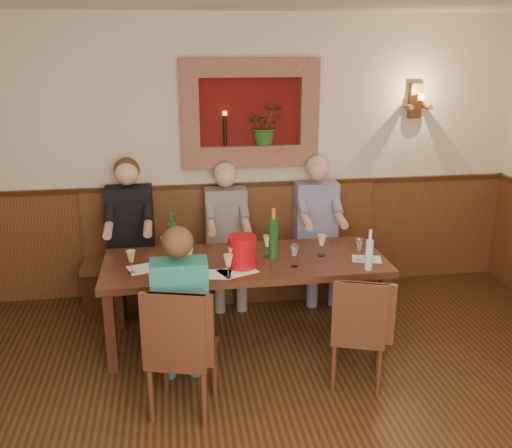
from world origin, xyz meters
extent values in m
cube|color=beige|center=(0.00, 3.00, 1.40)|extent=(6.00, 0.04, 2.80)
cube|color=#532917|center=(0.00, 2.98, 0.55)|extent=(6.00, 0.04, 1.10)
cube|color=#381E0F|center=(0.00, 2.98, 1.12)|extent=(6.02, 0.06, 0.05)
cube|color=#550E0C|center=(0.20, 2.98, 1.85)|extent=(1.00, 0.02, 0.70)
cube|color=#A36353|center=(0.20, 2.94, 2.29)|extent=(1.36, 0.12, 0.18)
cube|color=#A36353|center=(0.20, 2.94, 1.41)|extent=(1.36, 0.12, 0.18)
cube|color=#A36353|center=(-0.39, 2.94, 1.85)|extent=(0.18, 0.12, 0.70)
cube|color=#A36353|center=(0.79, 2.94, 1.85)|extent=(0.18, 0.12, 0.70)
cube|color=#A36353|center=(0.20, 2.94, 1.52)|extent=(1.00, 0.14, 0.04)
imported|color=#26571E|center=(0.35, 2.94, 1.74)|extent=(0.35, 0.30, 0.39)
cylinder|color=black|center=(-0.05, 2.94, 1.69)|extent=(0.03, 0.03, 0.30)
cylinder|color=#FFBF59|center=(-0.05, 2.94, 1.86)|extent=(0.04, 0.04, 0.04)
cube|color=#532917|center=(1.90, 2.95, 1.95)|extent=(0.12, 0.08, 0.35)
cylinder|color=#532917|center=(1.80, 2.88, 1.90)|extent=(0.05, 0.18, 0.05)
cylinder|color=#532917|center=(2.00, 2.88, 1.90)|extent=(0.05, 0.18, 0.05)
cylinder|color=#FFBF59|center=(1.90, 2.82, 2.00)|extent=(0.06, 0.06, 0.06)
cube|color=#391C11|center=(0.00, 1.85, 0.72)|extent=(2.40, 0.90, 0.06)
cube|color=#391C11|center=(-1.12, 1.48, 0.34)|extent=(0.08, 0.08, 0.69)
cube|color=#391C11|center=(1.12, 1.48, 0.34)|extent=(0.08, 0.08, 0.69)
cube|color=#391C11|center=(-1.12, 2.22, 0.34)|extent=(0.08, 0.08, 0.69)
cube|color=#391C11|center=(1.12, 2.22, 0.34)|extent=(0.08, 0.08, 0.69)
cube|color=#381E0F|center=(0.00, 2.76, 0.20)|extent=(3.00, 0.40, 0.40)
cube|color=#532917|center=(0.00, 2.76, 0.42)|extent=(3.00, 0.45, 0.06)
cube|color=#532917|center=(0.00, 2.95, 0.78)|extent=(3.00, 0.06, 0.66)
cube|color=#391C11|center=(-0.57, 0.92, 0.21)|extent=(0.51, 0.51, 0.41)
cube|color=#391C11|center=(-0.57, 0.92, 0.44)|extent=(0.54, 0.54, 0.05)
cube|color=#391C11|center=(-0.62, 0.73, 0.73)|extent=(0.43, 0.16, 0.52)
cube|color=#391C11|center=(0.77, 1.08, 0.19)|extent=(0.48, 0.48, 0.37)
cube|color=#391C11|center=(0.77, 1.08, 0.40)|extent=(0.50, 0.50, 0.05)
cube|color=#391C11|center=(0.71, 0.91, 0.66)|extent=(0.38, 0.17, 0.47)
cube|color=black|center=(-1.01, 2.60, 0.23)|extent=(0.44, 0.47, 0.45)
cube|color=black|center=(-1.01, 2.78, 0.91)|extent=(0.44, 0.23, 0.58)
sphere|color=#D8A384|center=(-1.01, 2.74, 1.34)|extent=(0.22, 0.22, 0.22)
sphere|color=#4C2D19|center=(-1.01, 2.79, 1.36)|extent=(0.24, 0.24, 0.24)
cube|color=#5A5753|center=(-0.07, 2.61, 0.23)|extent=(0.41, 0.43, 0.45)
cube|color=#5A5753|center=(-0.07, 2.78, 0.88)|extent=(0.41, 0.22, 0.54)
sphere|color=#D8A384|center=(-0.07, 2.74, 1.27)|extent=(0.21, 0.21, 0.21)
sphere|color=#B2B2B2|center=(-0.07, 2.79, 1.29)|extent=(0.23, 0.23, 0.23)
cube|color=navy|center=(0.85, 2.61, 0.23)|extent=(0.43, 0.45, 0.45)
cube|color=navy|center=(0.85, 2.78, 0.89)|extent=(0.43, 0.22, 0.56)
sphere|color=#D8A384|center=(0.85, 2.74, 1.31)|extent=(0.21, 0.21, 0.21)
sphere|color=#B2B2B2|center=(0.85, 2.79, 1.33)|extent=(0.23, 0.23, 0.23)
cube|color=#185256|center=(-0.57, 1.14, 0.23)|extent=(0.39, 0.41, 0.45)
cube|color=#185256|center=(-0.57, 0.98, 0.86)|extent=(0.39, 0.21, 0.51)
sphere|color=#D8A384|center=(-0.57, 1.02, 1.23)|extent=(0.20, 0.20, 0.20)
sphere|color=#4C2D19|center=(-0.57, 0.97, 1.25)|extent=(0.21, 0.21, 0.21)
cylinder|color=#B50B12|center=(-0.05, 1.69, 0.88)|extent=(0.29, 0.29, 0.27)
cylinder|color=#19471E|center=(0.24, 1.86, 0.93)|extent=(0.10, 0.10, 0.35)
cylinder|color=orange|center=(0.24, 1.86, 1.15)|extent=(0.04, 0.04, 0.09)
cylinder|color=#19471E|center=(-0.61, 2.03, 0.90)|extent=(0.09, 0.09, 0.30)
cylinder|color=#19471E|center=(-0.61, 2.03, 1.09)|extent=(0.04, 0.04, 0.09)
cylinder|color=silver|center=(0.97, 1.48, 0.88)|extent=(0.07, 0.07, 0.25)
cylinder|color=silver|center=(0.97, 1.48, 1.05)|extent=(0.03, 0.03, 0.09)
cube|color=white|center=(-0.82, 1.78, 0.75)|extent=(0.35, 0.29, 0.00)
cube|color=white|center=(-0.10, 1.60, 0.75)|extent=(0.35, 0.31, 0.00)
cube|color=white|center=(1.03, 1.71, 0.75)|extent=(0.28, 0.23, 0.00)
cube|color=white|center=(-0.30, 1.57, 0.75)|extent=(0.31, 0.25, 0.00)
camera|label=1|loc=(-0.59, -2.65, 2.53)|focal=40.00mm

